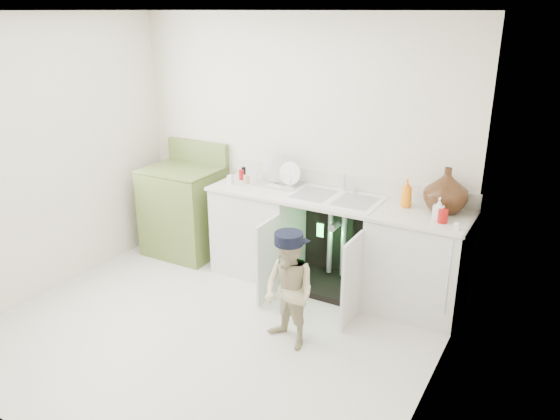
{
  "coord_description": "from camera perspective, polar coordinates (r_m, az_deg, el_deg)",
  "views": [
    {
      "loc": [
        2.41,
        -3.11,
        2.51
      ],
      "look_at": [
        0.27,
        0.7,
        0.9
      ],
      "focal_mm": 35.0,
      "sensor_mm": 36.0,
      "label": 1
    }
  ],
  "objects": [
    {
      "name": "counter_run",
      "position": [
        5.1,
        6.06,
        -3.22
      ],
      "size": [
        2.44,
        1.02,
        1.28
      ],
      "color": "silver",
      "rests_on": "ground"
    },
    {
      "name": "repair_worker",
      "position": [
        4.24,
        0.95,
        -8.39
      ],
      "size": [
        0.54,
        0.94,
        0.94
      ],
      "rotation": [
        0.0,
        0.0,
        -0.34
      ],
      "color": "#CBBA91",
      "rests_on": "ground"
    },
    {
      "name": "ground",
      "position": [
        4.66,
        -7.27,
        -12.49
      ],
      "size": [
        3.5,
        3.5,
        0.0
      ],
      "primitive_type": "plane",
      "color": "beige",
      "rests_on": "ground"
    },
    {
      "name": "room_shell",
      "position": [
        4.13,
        -8.03,
        2.28
      ],
      "size": [
        6.0,
        5.5,
        1.26
      ],
      "color": "silver",
      "rests_on": "ground"
    },
    {
      "name": "avocado_stove",
      "position": [
        5.94,
        -9.94,
        0.05
      ],
      "size": [
        0.76,
        0.65,
        1.18
      ],
      "color": "#5A7332",
      "rests_on": "ground"
    }
  ]
}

